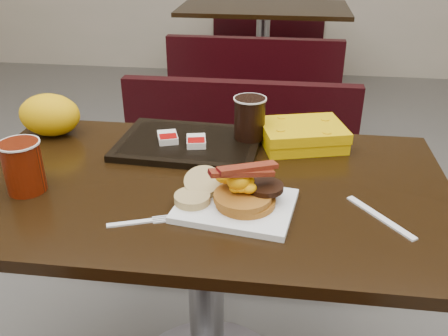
# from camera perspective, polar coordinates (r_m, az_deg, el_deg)

# --- Properties ---
(table_near) EXTENTS (1.20, 0.70, 0.75)m
(table_near) POSITION_cam_1_polar(r_m,az_deg,el_deg) (1.42, -2.08, -15.01)
(table_near) COLOR black
(table_near) RESTS_ON floor
(bench_near_n) EXTENTS (1.00, 0.46, 0.72)m
(bench_near_n) POSITION_cam_1_polar(r_m,az_deg,el_deg) (1.99, 1.17, -1.69)
(bench_near_n) COLOR black
(bench_near_n) RESTS_ON floor
(table_far) EXTENTS (1.20, 0.70, 0.75)m
(table_far) POSITION_cam_1_polar(r_m,az_deg,el_deg) (3.76, 4.48, 12.74)
(table_far) COLOR black
(table_far) RESTS_ON floor
(bench_far_s) EXTENTS (1.00, 0.46, 0.72)m
(bench_far_s) POSITION_cam_1_polar(r_m,az_deg,el_deg) (3.09, 3.68, 9.18)
(bench_far_s) COLOR black
(bench_far_s) RESTS_ON floor
(bench_far_n) EXTENTS (1.00, 0.46, 0.72)m
(bench_far_n) POSITION_cam_1_polar(r_m,az_deg,el_deg) (4.44, 5.03, 14.84)
(bench_far_n) COLOR black
(bench_far_n) RESTS_ON floor
(platter) EXTENTS (0.28, 0.23, 0.02)m
(platter) POSITION_cam_1_polar(r_m,az_deg,el_deg) (1.09, 1.36, -4.43)
(platter) COLOR white
(platter) RESTS_ON table_near
(pancake_stack) EXTENTS (0.17, 0.17, 0.03)m
(pancake_stack) POSITION_cam_1_polar(r_m,az_deg,el_deg) (1.08, 2.53, -3.58)
(pancake_stack) COLOR #A3551B
(pancake_stack) RESTS_ON platter
(sausage_patty) EXTENTS (0.08, 0.08, 0.01)m
(sausage_patty) POSITION_cam_1_polar(r_m,az_deg,el_deg) (1.08, 4.89, -2.24)
(sausage_patty) COLOR black
(sausage_patty) RESTS_ON pancake_stack
(scrambled_eggs) EXTENTS (0.09, 0.08, 0.05)m
(scrambled_eggs) POSITION_cam_1_polar(r_m,az_deg,el_deg) (1.06, 1.69, -1.71)
(scrambled_eggs) COLOR #EABE04
(scrambled_eggs) RESTS_ON pancake_stack
(bacon_strips) EXTENTS (0.16, 0.12, 0.01)m
(bacon_strips) POSITION_cam_1_polar(r_m,az_deg,el_deg) (1.04, 2.10, -0.40)
(bacon_strips) COLOR #4E050D
(bacon_strips) RESTS_ON scrambled_eggs
(muffin_bottom) EXTENTS (0.10, 0.10, 0.02)m
(muffin_bottom) POSITION_cam_1_polar(r_m,az_deg,el_deg) (1.09, -3.74, -3.57)
(muffin_bottom) COLOR tan
(muffin_bottom) RESTS_ON platter
(muffin_top) EXTENTS (0.09, 0.09, 0.05)m
(muffin_top) POSITION_cam_1_polar(r_m,az_deg,el_deg) (1.12, -2.46, -1.68)
(muffin_top) COLOR tan
(muffin_top) RESTS_ON platter
(coffee_cup_near) EXTENTS (0.10, 0.10, 0.13)m
(coffee_cup_near) POSITION_cam_1_polar(r_m,az_deg,el_deg) (1.23, -22.46, 0.11)
(coffee_cup_near) COLOR maroon
(coffee_cup_near) RESTS_ON table_near
(fork) EXTENTS (0.14, 0.07, 0.00)m
(fork) POSITION_cam_1_polar(r_m,az_deg,el_deg) (1.06, -10.99, -6.35)
(fork) COLOR white
(fork) RESTS_ON table_near
(knife) EXTENTS (0.13, 0.16, 0.00)m
(knife) POSITION_cam_1_polar(r_m,az_deg,el_deg) (1.11, 17.82, -5.51)
(knife) COLOR white
(knife) RESTS_ON table_near
(condiment_ketchup) EXTENTS (0.05, 0.04, 0.01)m
(condiment_ketchup) POSITION_cam_1_polar(r_m,az_deg,el_deg) (1.30, -2.20, 1.05)
(condiment_ketchup) COLOR #8C0504
(condiment_ketchup) RESTS_ON table_near
(tray) EXTENTS (0.41, 0.30, 0.02)m
(tray) POSITION_cam_1_polar(r_m,az_deg,el_deg) (1.38, -4.10, 2.89)
(tray) COLOR black
(tray) RESTS_ON table_near
(hashbrown_sleeve_left) EXTENTS (0.07, 0.08, 0.02)m
(hashbrown_sleeve_left) POSITION_cam_1_polar(r_m,az_deg,el_deg) (1.38, -6.62, 3.58)
(hashbrown_sleeve_left) COLOR silver
(hashbrown_sleeve_left) RESTS_ON tray
(hashbrown_sleeve_right) EXTENTS (0.06, 0.08, 0.02)m
(hashbrown_sleeve_right) POSITION_cam_1_polar(r_m,az_deg,el_deg) (1.35, -3.28, 3.15)
(hashbrown_sleeve_right) COLOR silver
(hashbrown_sleeve_right) RESTS_ON tray
(coffee_cup_far) EXTENTS (0.09, 0.09, 0.12)m
(coffee_cup_far) POSITION_cam_1_polar(r_m,az_deg,el_deg) (1.37, 3.01, 5.86)
(coffee_cup_far) COLOR black
(coffee_cup_far) RESTS_ON tray
(clamshell) EXTENTS (0.26, 0.23, 0.06)m
(clamshell) POSITION_cam_1_polar(r_m,az_deg,el_deg) (1.40, 9.18, 3.83)
(clamshell) COLOR #DEAA03
(clamshell) RESTS_ON table_near
(paper_bag) EXTENTS (0.21, 0.18, 0.12)m
(paper_bag) POSITION_cam_1_polar(r_m,az_deg,el_deg) (1.53, -19.74, 5.89)
(paper_bag) COLOR yellow
(paper_bag) RESTS_ON table_near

